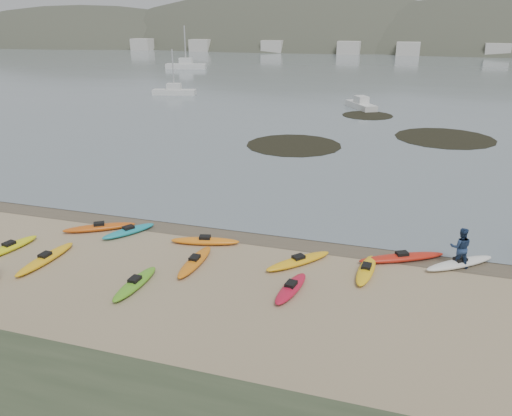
% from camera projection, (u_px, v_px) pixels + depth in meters
% --- Properties ---
extents(ground, '(600.00, 600.00, 0.00)m').
position_uv_depth(ground, '(256.00, 234.00, 26.88)').
color(ground, tan).
rests_on(ground, ground).
extents(wet_sand, '(60.00, 60.00, 0.00)m').
position_uv_depth(wet_sand, '(254.00, 236.00, 26.61)').
color(wet_sand, brown).
rests_on(wet_sand, ground).
extents(water, '(1200.00, 1200.00, 0.00)m').
position_uv_depth(water, '(405.00, 38.00, 294.80)').
color(water, slate).
rests_on(water, ground).
extents(kayaks, '(23.78, 9.23, 0.34)m').
position_uv_depth(kayaks, '(219.00, 256.00, 24.04)').
color(kayaks, red).
rests_on(kayaks, ground).
extents(person_east, '(0.99, 0.79, 1.95)m').
position_uv_depth(person_east, '(461.00, 247.00, 23.03)').
color(person_east, navy).
rests_on(person_east, ground).
extents(kelp_mats, '(22.34, 24.37, 0.04)m').
position_uv_depth(kelp_mats, '(375.00, 136.00, 49.20)').
color(kelp_mats, black).
rests_on(kelp_mats, water).
extents(moored_boats, '(105.43, 74.49, 1.28)m').
position_uv_depth(moored_boats, '(395.00, 76.00, 95.36)').
color(moored_boats, silver).
rests_on(moored_boats, ground).
extents(far_hills, '(550.00, 135.00, 80.00)m').
position_uv_depth(far_hills, '(498.00, 91.00, 194.98)').
color(far_hills, '#384235').
rests_on(far_hills, ground).
extents(far_town, '(199.00, 5.00, 4.00)m').
position_uv_depth(far_town, '(412.00, 49.00, 154.02)').
color(far_town, beige).
rests_on(far_town, ground).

